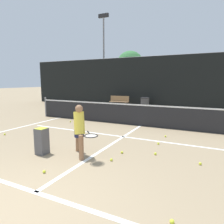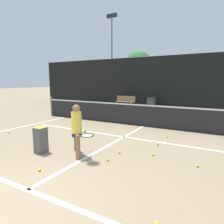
{
  "view_description": "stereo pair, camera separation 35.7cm",
  "coord_description": "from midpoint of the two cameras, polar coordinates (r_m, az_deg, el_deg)",
  "views": [
    {
      "loc": [
        2.65,
        -1.71,
        1.94
      ],
      "look_at": [
        -0.17,
        4.05,
        0.95
      ],
      "focal_mm": 32.0,
      "sensor_mm": 36.0,
      "label": 1
    },
    {
      "loc": [
        2.96,
        -1.54,
        1.94
      ],
      "look_at": [
        -0.17,
        4.05,
        0.95
      ],
      "focal_mm": 32.0,
      "sensor_mm": 36.0,
      "label": 2
    }
  ],
  "objects": [
    {
      "name": "ground_plane",
      "position": [
        3.78,
        -31.37,
        -23.5
      ],
      "size": [
        100.0,
        100.0,
        0.0
      ],
      "primitive_type": "plane",
      "color": "#937F60"
    },
    {
      "name": "tennis_ball_scattered_0",
      "position": [
        8.37,
        -29.42,
        -5.54
      ],
      "size": [
        0.07,
        0.07,
        0.07
      ],
      "primitive_type": "sphere",
      "color": "#D1E033",
      "rests_on": "ground"
    },
    {
      "name": "building_far",
      "position": [
        33.39,
        21.59,
        9.09
      ],
      "size": [
        36.0,
        2.4,
        4.94
      ],
      "primitive_type": "cube",
      "color": "beige",
      "rests_on": "ground"
    },
    {
      "name": "court_sideline_left",
      "position": [
        9.18,
        -27.84,
        -4.43
      ],
      "size": [
        0.1,
        6.91,
        0.01
      ],
      "primitive_type": "cube",
      "color": "white",
      "rests_on": "ground"
    },
    {
      "name": "ball_hopper",
      "position": [
        5.76,
        -21.12,
        -7.63
      ],
      "size": [
        0.28,
        0.28,
        0.71
      ],
      "color": "#4C4C51",
      "rests_on": "ground"
    },
    {
      "name": "courtside_bench",
      "position": [
        14.81,
        1.4,
        3.05
      ],
      "size": [
        1.46,
        0.51,
        0.86
      ],
      "rotation": [
        0.0,
        0.0,
        0.09
      ],
      "color": "olive",
      "rests_on": "ground"
    },
    {
      "name": "tennis_ball_scattered_9",
      "position": [
        5.03,
        -2.27,
        -13.49
      ],
      "size": [
        0.07,
        0.07,
        0.07
      ],
      "primitive_type": "sphere",
      "color": "#D1E033",
      "rests_on": "ground"
    },
    {
      "name": "tree_west",
      "position": [
        22.42,
        4.72,
        13.27
      ],
      "size": [
        2.96,
        2.96,
        5.2
      ],
      "color": "brown",
      "rests_on": "ground"
    },
    {
      "name": "court_baseline_near",
      "position": [
        4.08,
        -23.53,
        -20.32
      ],
      "size": [
        11.0,
        0.1,
        0.01
      ],
      "primitive_type": "cube",
      "color": "white",
      "rests_on": "ground"
    },
    {
      "name": "court_service_line",
      "position": [
        7.09,
        1.78,
        -7.07
      ],
      "size": [
        8.25,
        0.1,
        0.01
      ],
      "primitive_type": "cube",
      "color": "white",
      "rests_on": "ground"
    },
    {
      "name": "tennis_ball_scattered_11",
      "position": [
        5.51,
        0.97,
        -11.45
      ],
      "size": [
        0.07,
        0.07,
        0.07
      ],
      "primitive_type": "sphere",
      "color": "#D1E033",
      "rests_on": "ground"
    },
    {
      "name": "parked_car",
      "position": [
        18.52,
        10.36,
        4.64
      ],
      "size": [
        1.73,
        4.19,
        1.53
      ],
      "color": "maroon",
      "rests_on": "ground"
    },
    {
      "name": "tennis_ball_scattered_4",
      "position": [
        6.37,
        11.51,
        -8.83
      ],
      "size": [
        0.07,
        0.07,
        0.07
      ],
      "primitive_type": "sphere",
      "color": "#D1E033",
      "rests_on": "ground"
    },
    {
      "name": "fence_back",
      "position": [
        14.55,
        15.16,
        8.16
      ],
      "size": [
        24.0,
        0.06,
        3.73
      ],
      "color": "black",
      "rests_on": "ground"
    },
    {
      "name": "tennis_ball_scattered_3",
      "position": [
        5.17,
        22.07,
        -13.52
      ],
      "size": [
        0.07,
        0.07,
        0.07
      ],
      "primitive_type": "sphere",
      "color": "#D1E033",
      "rests_on": "ground"
    },
    {
      "name": "tennis_ball_scattered_8",
      "position": [
        4.72,
        -20.96,
        -15.64
      ],
      "size": [
        0.07,
        0.07,
        0.07
      ],
      "primitive_type": "sphere",
      "color": "#D1E033",
      "rests_on": "ground"
    },
    {
      "name": "tennis_ball_scattered_10",
      "position": [
        3.19,
        13.32,
        -28.23
      ],
      "size": [
        0.07,
        0.07,
        0.07
      ],
      "primitive_type": "sphere",
      "color": "#D1E033",
      "rests_on": "ground"
    },
    {
      "name": "tennis_ball_scattered_7",
      "position": [
        7.24,
        13.67,
        -6.74
      ],
      "size": [
        0.07,
        0.07,
        0.07
      ],
      "primitive_type": "sphere",
      "color": "#D1E033",
      "rests_on": "ground"
    },
    {
      "name": "trash_bin",
      "position": [
        14.25,
        8.67,
        2.51
      ],
      "size": [
        0.63,
        0.63,
        0.81
      ],
      "color": "#3F3F42",
      "rests_on": "ground"
    },
    {
      "name": "court_center_mark",
      "position": [
        6.22,
        -2.12,
        -9.36
      ],
      "size": [
        0.1,
        5.91,
        0.01
      ],
      "primitive_type": "cube",
      "color": "white",
      "rests_on": "ground"
    },
    {
      "name": "tennis_ball_scattered_2",
      "position": [
        5.5,
        10.46,
        -11.65
      ],
      "size": [
        0.07,
        0.07,
        0.07
      ],
      "primitive_type": "sphere",
      "color": "#D1E033",
      "rests_on": "ground"
    },
    {
      "name": "tennis_ball_scattered_6",
      "position": [
        7.73,
        -9.84,
        -5.64
      ],
      "size": [
        0.07,
        0.07,
        0.07
      ],
      "primitive_type": "sphere",
      "color": "#D1E033",
      "rests_on": "ground"
    },
    {
      "name": "floodlight_mast",
      "position": [
        21.83,
        -2.87,
        18.22
      ],
      "size": [
        1.1,
        0.24,
        8.72
      ],
      "color": "slate",
      "rests_on": "ground"
    },
    {
      "name": "player_practicing",
      "position": [
        5.24,
        -11.17,
        -4.65
      ],
      "size": [
        1.07,
        0.81,
        1.36
      ],
      "rotation": [
        0.0,
        0.0,
        -0.81
      ],
      "color": "#8C6042",
      "rests_on": "ground"
    },
    {
      "name": "net",
      "position": [
        8.75,
        7.06,
        -0.68
      ],
      "size": [
        11.09,
        0.09,
        1.07
      ],
      "color": "slate",
      "rests_on": "ground"
    },
    {
      "name": "tennis_ball_scattered_5",
      "position": [
        9.79,
        -12.82,
        -2.67
      ],
      "size": [
        0.07,
        0.07,
        0.07
      ],
      "primitive_type": "sphere",
      "color": "#D1E033",
      "rests_on": "ground"
    }
  ]
}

